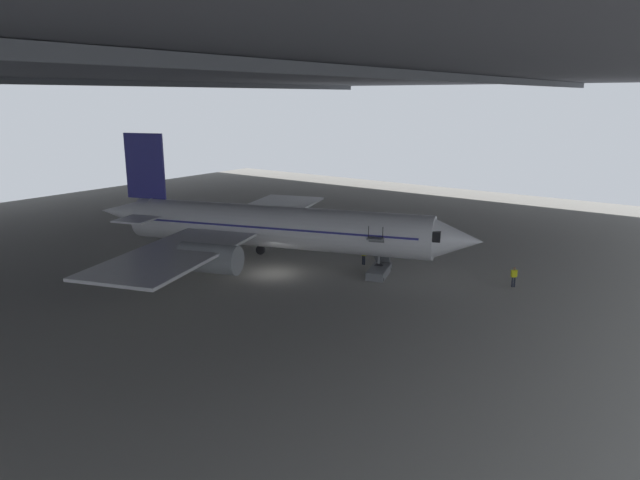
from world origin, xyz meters
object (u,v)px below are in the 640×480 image
at_px(airplane_main, 270,227).
at_px(boarding_stairs, 379,267).
at_px(crew_worker_near_nose, 514,276).
at_px(crew_worker_by_stairs, 364,254).

xyz_separation_m(airplane_main, boarding_stairs, (2.66, -10.08, -2.76)).
bearing_deg(boarding_stairs, crew_worker_near_nose, -70.15).
bearing_deg(crew_worker_by_stairs, boarding_stairs, -125.51).
relative_size(airplane_main, crew_worker_near_nose, 21.74).
bearing_deg(airplane_main, crew_worker_near_nose, -72.60).
distance_m(airplane_main, boarding_stairs, 10.78).
bearing_deg(crew_worker_near_nose, boarding_stairs, 109.85).
bearing_deg(crew_worker_by_stairs, airplane_main, 122.83).
xyz_separation_m(boarding_stairs, crew_worker_by_stairs, (2.02, 2.83, 0.25)).
relative_size(boarding_stairs, crew_worker_near_nose, 2.79).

